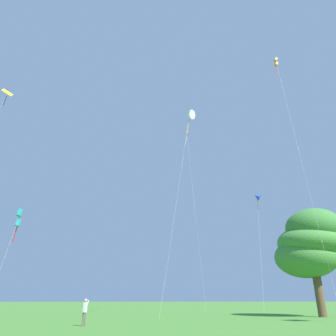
{
  "coord_description": "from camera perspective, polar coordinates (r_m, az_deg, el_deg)",
  "views": [
    {
      "loc": [
        2.02,
        -5.69,
        1.58
      ],
      "look_at": [
        4.88,
        28.17,
        15.23
      ],
      "focal_mm": 34.87,
      "sensor_mm": 36.0,
      "label": 1
    }
  ],
  "objects": [
    {
      "name": "kite_yellow_diamond",
      "position": [
        48.45,
        -26.82,
        10.38
      ],
      "size": [
        2.21,
        12.52,
        28.02
      ],
      "color": "yellow",
      "rests_on": "ground_plane"
    },
    {
      "name": "kite_white_distant",
      "position": [
        40.78,
        3.72,
        9.18
      ],
      "size": [
        4.63,
        5.72,
        23.32
      ],
      "color": "white",
      "rests_on": "ground_plane"
    },
    {
      "name": "kite_orange_box",
      "position": [
        39.4,
        18.51,
        16.52
      ],
      "size": [
        0.67,
        4.86,
        26.54
      ],
      "color": "orange",
      "rests_on": "ground_plane"
    },
    {
      "name": "kite_blue_delta",
      "position": [
        56.43,
        15.33,
        -4.89
      ],
      "size": [
        4.74,
        9.42,
        18.05
      ],
      "color": "blue",
      "rests_on": "ground_plane"
    },
    {
      "name": "kite_red_high",
      "position": [
        53.9,
        3.5,
        3.89
      ],
      "size": [
        1.61,
        5.79,
        27.96
      ],
      "color": "red",
      "rests_on": "ground_plane"
    },
    {
      "name": "kite_teal_box",
      "position": [
        41.1,
        -24.64,
        -8.01
      ],
      "size": [
        2.53,
        10.15,
        11.14
      ],
      "color": "teal",
      "rests_on": "ground_plane"
    },
    {
      "name": "person_far_back",
      "position": [
        23.03,
        -14.31,
        -22.83
      ],
      "size": [
        0.5,
        0.27,
        1.59
      ],
      "color": "#665B4C",
      "rests_on": "ground_plane"
    },
    {
      "name": "tree_right_cluster",
      "position": [
        36.63,
        23.54,
        -12.09
      ],
      "size": [
        6.71,
        6.7,
        10.18
      ],
      "color": "brown",
      "rests_on": "ground_plane"
    }
  ]
}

